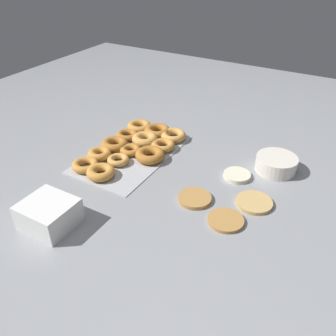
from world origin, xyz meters
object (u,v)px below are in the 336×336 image
Objects in this scene: pancake_0 at (195,198)px; donut_tray at (134,146)px; pancake_3 at (226,220)px; container_stack at (49,214)px; batter_bowl at (276,164)px; pancake_1 at (237,175)px; pancake_2 at (254,202)px.

pancake_0 is 0.23× the size of donut_tray.
pancake_3 is 0.74× the size of container_stack.
batter_bowl is at bearing 104.81° from donut_tray.
pancake_1 is 0.65× the size of container_stack.
pancake_0 is 1.14× the size of pancake_1.
donut_tray is 3.28× the size of container_stack.
pancake_0 is 1.00× the size of pancake_3.
batter_bowl reaches higher than donut_tray.
container_stack reaches higher than pancake_2.
container_stack is (0.27, -0.45, 0.03)m from pancake_3.
pancake_1 is (-0.20, 0.07, 0.00)m from pancake_0.
donut_tray is 3.28× the size of batter_bowl.
container_stack is (0.40, -0.50, 0.03)m from pancake_2.
pancake_0 is at bearing -20.45° from pancake_1.
pancake_2 is 0.79× the size of batter_bowl.
donut_tray is 0.49m from container_stack.
batter_bowl is at bearing 137.07° from pancake_1.
pancake_2 is (-0.08, 0.18, -0.00)m from pancake_0.
pancake_0 is 0.46m from container_stack.
pancake_0 is 0.74× the size of container_stack.
pancake_1 is 0.65× the size of batter_bowl.
pancake_1 is 0.16m from batter_bowl.
pancake_0 is 0.21m from pancake_1.
donut_tray is at bearing -176.18° from container_stack.
pancake_2 is at bearing 80.32° from donut_tray.
pancake_0 reaches higher than pancake_2.
pancake_1 reaches higher than pancake_0.
container_stack is at bearing 3.82° from donut_tray.
pancake_0 is 0.36m from batter_bowl.
container_stack is at bearing -37.42° from pancake_1.
pancake_1 reaches higher than pancake_2.
pancake_2 is at bearing 113.74° from pancake_0.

